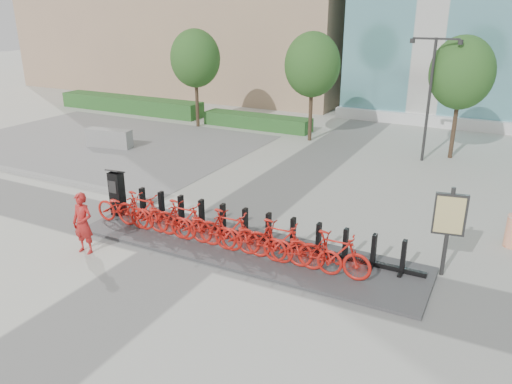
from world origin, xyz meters
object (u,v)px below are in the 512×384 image
at_px(map_sign, 449,218).
at_px(kiosk, 117,193).
at_px(worker_red, 83,223).
at_px(jersey_barrier, 109,138).
at_px(bike_0, 123,208).

bearing_deg(map_sign, kiosk, 174.98).
xyz_separation_m(worker_red, map_sign, (8.57, 3.09, 0.66)).
xyz_separation_m(worker_red, jersey_barrier, (-6.87, 8.32, -0.41)).
bearing_deg(kiosk, map_sign, 1.52).
relative_size(bike_0, jersey_barrier, 0.88).
distance_m(bike_0, worker_red, 1.75).
relative_size(worker_red, jersey_barrier, 0.76).
bearing_deg(jersey_barrier, kiosk, -55.53).
distance_m(bike_0, jersey_barrier, 9.38).
xyz_separation_m(kiosk, map_sign, (9.43, 0.85, 0.70)).
height_order(bike_0, jersey_barrier, bike_0).
xyz_separation_m(kiosk, jersey_barrier, (-6.01, 6.08, -0.37)).
bearing_deg(worker_red, kiosk, 106.29).
bearing_deg(bike_0, kiosk, 51.45).
bearing_deg(map_sign, bike_0, 178.69).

